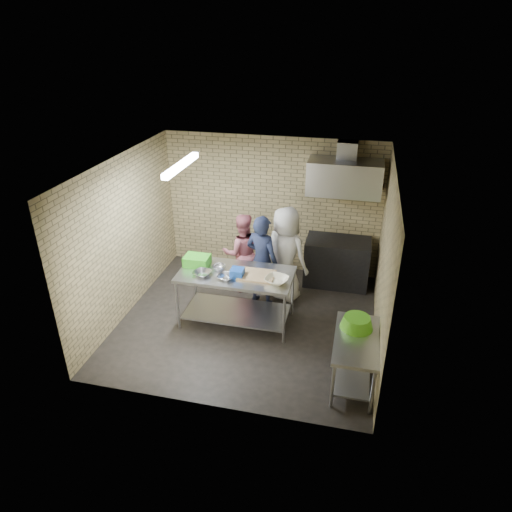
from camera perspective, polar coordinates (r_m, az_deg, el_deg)
The scene contains 25 objects.
floor at distance 7.93m, azimuth -1.04°, elevation -7.99°, with size 4.20×4.20×0.00m, color black.
ceiling at distance 6.76m, azimuth -1.24°, elevation 11.11°, with size 4.20×4.20×0.00m, color black.
back_wall at distance 9.04m, azimuth 1.99°, elevation 6.26°, with size 4.20×0.06×2.70m, color tan.
front_wall at distance 5.60m, azimuth -6.20°, elevation -8.06°, with size 4.20×0.06×2.70m, color tan.
left_wall at distance 7.98m, azimuth -15.92°, elevation 2.28°, with size 0.06×4.00×2.70m, color tan.
right_wall at distance 7.08m, azimuth 15.59°, elevation -0.95°, with size 0.06×4.00×2.70m, color tan.
prep_table at distance 7.69m, azimuth -2.43°, elevation -5.13°, with size 1.85×0.93×0.93m, color silver.
side_counter at distance 6.67m, azimuth 12.05°, elevation -12.49°, with size 0.60×1.20×0.75m, color silver.
stove at distance 8.94m, azimuth 9.96°, elevation -0.71°, with size 1.20×0.70×0.90m, color black.
range_hood at distance 8.37m, azimuth 10.89°, elevation 9.50°, with size 1.30×0.60×0.60m, color silver.
hood_duct at distance 8.39m, azimuth 11.22°, elevation 12.72°, with size 0.35×0.30×0.30m, color #A5A8AD.
wall_shelf at distance 8.60m, azimuth 12.87°, elevation 8.52°, with size 0.80×0.20×0.04m, color #3F2B19.
fluorescent_fixture at distance 7.08m, azimuth -9.25°, elevation 11.01°, with size 0.10×1.25×0.08m, color white.
green_crate at distance 7.71m, azimuth -7.30°, elevation -0.57°, with size 0.41×0.31×0.16m, color green.
blue_tub at distance 7.32m, azimuth -2.34°, elevation -2.07°, with size 0.21×0.21×0.13m, color blue.
cutting_board at distance 7.35m, azimuth 0.09°, elevation -2.39°, with size 0.57×0.43×0.03m, color tan.
mixing_bowl_a at distance 7.41m, azimuth -6.65°, elevation -2.17°, with size 0.29×0.29×0.07m, color #ACAFB3.
mixing_bowl_b at distance 7.56m, azimuth -4.60°, elevation -1.45°, with size 0.22×0.22×0.07m, color silver.
mixing_bowl_c at distance 7.28m, azimuth -3.73°, elevation -2.62°, with size 0.27×0.27×0.07m, color #B8BCC0.
ceramic_bowl at distance 7.17m, azimuth 2.58°, elevation -3.00°, with size 0.36×0.36×0.09m, color #F1E9C0.
green_basin at distance 6.59m, azimuth 12.35°, elevation -8.01°, with size 0.46×0.46×0.17m, color #59C626, non-canonical shape.
bottle_green at distance 8.57m, azimuth 13.95°, elevation 9.01°, with size 0.06×0.06×0.15m, color green.
man_navy at distance 8.00m, azimuth 0.73°, elevation -0.61°, with size 0.61×0.40×1.68m, color black.
woman_pink at distance 8.49m, azimuth -1.73°, elevation 0.43°, with size 0.73×0.57×1.51m, color #C16674.
woman_white at distance 8.17m, azimuth 3.64°, elevation 0.22°, with size 0.85×0.56×1.75m, color silver.
Camera 1 is at (1.62, -6.29, 4.55)m, focal length 32.36 mm.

